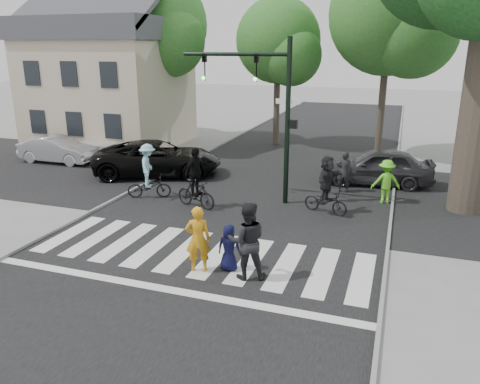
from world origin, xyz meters
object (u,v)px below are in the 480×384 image
object	(u,v)px
cyclist_left	(148,175)
cyclist_mid	(196,183)
pedestrian_woman	(198,239)
pedestrian_adult	(247,241)
pedestrian_child	(229,248)
car_suv	(158,158)
car_grey	(378,167)
cyclist_right	(327,188)
traffic_signal	(265,98)
car_silver	(58,149)

from	to	relation	value
cyclist_left	cyclist_mid	size ratio (longest dim) A/B	0.95
pedestrian_woman	pedestrian_adult	size ratio (longest dim) A/B	0.88
pedestrian_child	car_suv	size ratio (longest dim) A/B	0.22
cyclist_left	car_grey	xyz separation A→B (m)	(8.28, 4.85, -0.14)
car_suv	cyclist_mid	bearing A→B (deg)	-157.18
pedestrian_adult	cyclist_right	world-z (taller)	cyclist_right
pedestrian_child	cyclist_mid	xyz separation A→B (m)	(-2.91, 4.33, 0.29)
pedestrian_child	car_suv	distance (m)	10.17
pedestrian_adult	pedestrian_child	bearing A→B (deg)	-43.66
traffic_signal	pedestrian_adult	xyz separation A→B (m)	(1.36, -6.15, -2.89)
cyclist_right	car_suv	xyz separation A→B (m)	(-8.09, 2.62, -0.14)
pedestrian_child	car_grey	size ratio (longest dim) A/B	0.28
car_suv	car_silver	distance (m)	6.05
traffic_signal	cyclist_right	xyz separation A→B (m)	(2.46, -0.63, -2.97)
pedestrian_child	car_silver	distance (m)	15.04
pedestrian_woman	pedestrian_adult	world-z (taller)	pedestrian_adult
cyclist_left	cyclist_right	size ratio (longest dim) A/B	1.02
cyclist_left	cyclist_mid	distance (m)	2.26
traffic_signal	pedestrian_adult	distance (m)	6.93
pedestrian_child	car_grey	bearing A→B (deg)	-112.03
cyclist_right	cyclist_mid	bearing A→B (deg)	-168.36
cyclist_left	car_suv	world-z (taller)	cyclist_left
pedestrian_child	pedestrian_adult	distance (m)	0.73
pedestrian_child	cyclist_mid	bearing A→B (deg)	-59.99
traffic_signal	cyclist_right	size ratio (longest dim) A/B	2.88
pedestrian_adult	cyclist_right	size ratio (longest dim) A/B	0.97
pedestrian_child	cyclist_mid	distance (m)	5.22
pedestrian_adult	cyclist_left	distance (m)	7.61
traffic_signal	pedestrian_child	distance (m)	6.79
cyclist_right	car_silver	size ratio (longest dim) A/B	0.51
traffic_signal	car_grey	xyz separation A→B (m)	(3.95, 3.76, -3.12)
cyclist_right	car_silver	world-z (taller)	cyclist_right
cyclist_right	car_silver	bearing A→B (deg)	167.24
traffic_signal	cyclist_left	world-z (taller)	traffic_signal
car_silver	traffic_signal	bearing A→B (deg)	-103.69
pedestrian_woman	cyclist_right	bearing A→B (deg)	-136.27
cyclist_left	car_silver	bearing A→B (deg)	153.45
cyclist_left	pedestrian_adult	bearing A→B (deg)	-41.60
traffic_signal	pedestrian_child	size ratio (longest dim) A/B	4.74
pedestrian_adult	cyclist_mid	size ratio (longest dim) A/B	0.90
cyclist_right	car_suv	world-z (taller)	cyclist_right
traffic_signal	car_grey	size ratio (longest dim) A/B	1.31
pedestrian_woman	car_silver	world-z (taller)	pedestrian_woman
cyclist_right	pedestrian_child	bearing A→B (deg)	-107.70
pedestrian_adult	car_silver	distance (m)	15.66
traffic_signal	cyclist_left	bearing A→B (deg)	-165.85
pedestrian_adult	car_silver	size ratio (longest dim) A/B	0.50
pedestrian_woman	car_grey	distance (m)	10.69
pedestrian_child	pedestrian_adult	xyz separation A→B (m)	(0.58, -0.24, 0.38)
car_suv	car_grey	xyz separation A→B (m)	(9.57, 1.77, -0.01)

